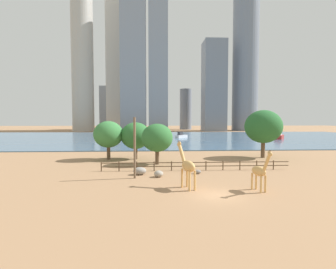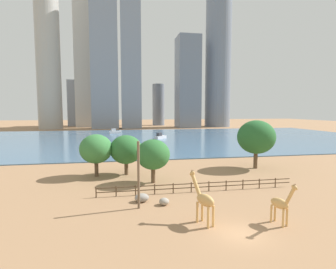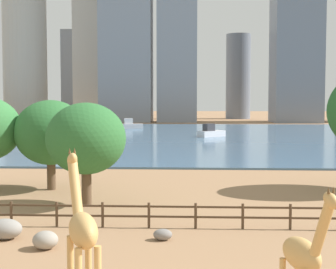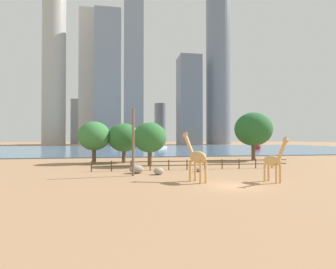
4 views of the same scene
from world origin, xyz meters
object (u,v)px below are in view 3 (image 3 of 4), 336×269
Objects in this scene: giraffe_tall at (82,229)px; boulder_by_pole at (163,235)px; tree_left_small at (51,133)px; giraffe_companion at (304,255)px; tree_center_broad at (86,139)px; boulder_near_fence at (45,240)px; boulder_small at (4,229)px; boat_sailboat at (211,132)px; boat_ferry at (131,125)px.

giraffe_tall is 5.43× the size of boulder_by_pole.
tree_left_small reaches higher than giraffe_tall.
tree_center_broad is at bearing -166.99° from giraffe_companion.
giraffe_companion is 25.71m from tree_left_small.
boulder_near_fence is 2.81m from boulder_small.
boulder_near_fence is 1.26× the size of boulder_by_pole.
tree_center_broad is at bearing 90.56° from boulder_near_fence.
giraffe_companion is at bearing -132.59° from boat_sailboat.
giraffe_companion reaches higher than boulder_by_pole.
boat_sailboat is at bearing -28.22° from giraffe_tall.
boulder_by_pole is at bearing -40.35° from giraffe_tall.
tree_left_small reaches higher than boulder_small.
boulder_near_fence is 67.00m from boat_sailboat.
giraffe_companion is 0.85× the size of boat_sailboat.
boulder_small is 0.31× the size of boat_ferry.
boulder_near_fence is at bearing -32.09° from boulder_small.
tree_center_broad is 6.72m from tree_left_small.
boat_ferry is at bearing 81.64° from boat_sailboat.
boat_ferry is at bearing 94.61° from boulder_near_fence.
giraffe_companion is at bearing -34.73° from boulder_small.
boat_ferry reaches higher than boulder_near_fence.
boulder_near_fence is at bearing -89.44° from tree_center_broad.
boat_ferry is (-7.33, 90.89, 0.55)m from boulder_near_fence.
tree_left_small is at bearing 104.58° from boulder_near_fence.
giraffe_tall is 4.30× the size of boulder_near_fence.
boat_ferry is at bearing -16.88° from giraffe_tall.
tree_center_broad is (2.29, 7.73, 3.68)m from boulder_small.
boulder_by_pole is 90.07m from boat_ferry.
tree_left_small is 53.32m from boat_sailboat.
giraffe_tall is at bearing -107.45° from boulder_by_pole.
boat_ferry is (-12.40, 89.21, 0.69)m from boulder_by_pole.
giraffe_tall reaches higher than boulder_by_pole.
boat_sailboat reaches higher than boulder_by_pole.
tree_left_small is at bearing 124.22° from boulder_by_pole.
giraffe_tall reaches higher than boat_sailboat.
boat_sailboat is (-0.24, 73.23, -1.03)m from giraffe_companion.
giraffe_tall is at bearing -78.71° from tree_center_broad.
tree_center_broad reaches higher than boat_sailboat.
giraffe_tall is 15.05m from tree_center_broad.
giraffe_tall is 0.97× the size of boat_sailboat.
tree_left_small reaches higher than boat_sailboat.
tree_center_broad is at bearing -56.00° from tree_left_small.
boulder_by_pole is at bearing -169.80° from giraffe_companion.
boulder_small is (-7.45, -0.19, 0.22)m from boulder_by_pole.
tree_center_broad is (-5.16, 7.54, 3.89)m from boulder_by_pole.
boulder_small is 89.53m from boat_ferry.
boulder_by_pole is 16.33m from tree_left_small.
boulder_near_fence is 0.23× the size of boat_sailboat.
tree_center_broad reaches higher than giraffe_tall.
tree_left_small is (-1.47, 13.30, 3.68)m from boulder_small.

